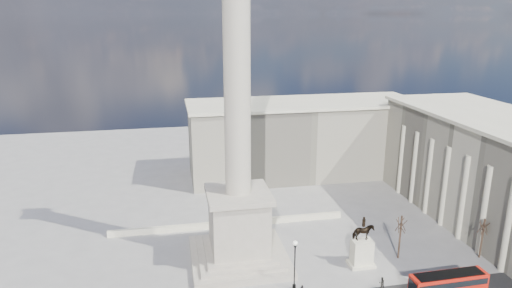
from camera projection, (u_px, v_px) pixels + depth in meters
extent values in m
plane|color=gray|center=(245.00, 278.00, 62.78)|extent=(180.00, 180.00, 0.00)
cube|color=#A69C8A|center=(239.00, 257.00, 67.36)|extent=(14.00, 14.00, 1.00)
cube|color=#A69C8A|center=(239.00, 252.00, 67.16)|extent=(12.00, 12.00, 0.50)
cube|color=#A69C8A|center=(239.00, 249.00, 67.02)|extent=(10.00, 10.00, 0.50)
cube|color=#A69C8A|center=(239.00, 223.00, 65.85)|extent=(8.00, 8.00, 8.00)
cube|color=#A69C8A|center=(238.00, 194.00, 64.64)|extent=(9.00, 9.00, 0.80)
cylinder|color=#B0A792|center=(237.00, 71.00, 59.86)|extent=(3.60, 3.60, 34.00)
cube|color=beige|center=(229.00, 224.00, 77.73)|extent=(40.00, 0.60, 1.10)
cube|color=#B2AB92|center=(494.00, 172.00, 77.94)|extent=(18.00, 45.00, 18.00)
cube|color=beige|center=(502.00, 119.00, 75.38)|extent=(19.00, 46.00, 0.60)
cube|color=#B2AB92|center=(303.00, 139.00, 101.98)|extent=(50.00, 16.00, 16.00)
cube|color=beige|center=(304.00, 103.00, 99.70)|extent=(51.00, 17.00, 0.60)
cube|color=#AF1309|center=(448.00, 287.00, 57.06)|extent=(9.86, 2.43, 3.62)
cube|color=black|center=(449.00, 280.00, 56.80)|extent=(9.47, 2.48, 0.80)
cube|color=black|center=(449.00, 274.00, 56.56)|extent=(8.88, 2.19, 0.05)
cylinder|color=black|center=(294.00, 287.00, 60.38)|extent=(0.47, 0.47, 0.53)
cylinder|color=black|center=(295.00, 267.00, 59.58)|extent=(0.17, 0.17, 6.38)
cylinder|color=black|center=(295.00, 246.00, 58.73)|extent=(0.32, 0.32, 0.32)
sphere|color=silver|center=(295.00, 243.00, 58.63)|extent=(0.60, 0.60, 0.60)
cube|color=beige|center=(361.00, 264.00, 65.95)|extent=(3.62, 2.72, 0.45)
cube|color=beige|center=(362.00, 253.00, 65.46)|extent=(2.90, 1.99, 3.98)
imported|color=black|center=(363.00, 233.00, 64.58)|extent=(2.92, 1.38, 2.44)
cylinder|color=black|center=(364.00, 223.00, 64.16)|extent=(0.45, 0.45, 1.09)
sphere|color=black|center=(364.00, 218.00, 63.96)|extent=(0.33, 0.33, 0.33)
cylinder|color=#332319|center=(400.00, 237.00, 67.04)|extent=(0.27, 0.27, 6.82)
cylinder|color=#332319|center=(482.00, 238.00, 67.27)|extent=(0.29, 0.29, 6.28)
cylinder|color=#332319|center=(452.00, 196.00, 82.54)|extent=(0.29, 0.29, 6.68)
imported|color=black|center=(427.00, 278.00, 61.17)|extent=(0.72, 0.56, 1.74)
imported|color=black|center=(382.00, 283.00, 60.28)|extent=(0.79, 0.61, 1.62)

